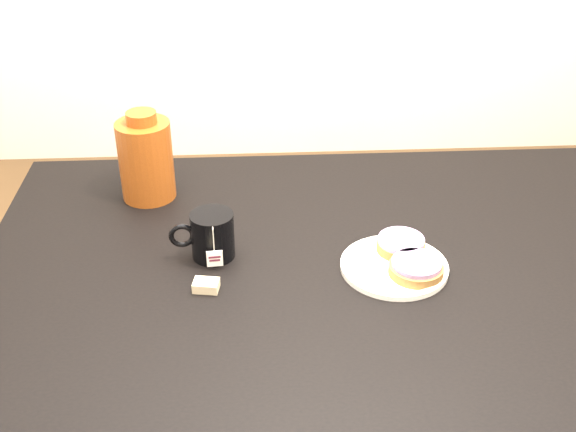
{
  "coord_description": "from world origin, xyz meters",
  "views": [
    {
      "loc": [
        -0.18,
        -1.12,
        1.53
      ],
      "look_at": [
        -0.11,
        0.06,
        0.81
      ],
      "focal_mm": 45.0,
      "sensor_mm": 36.0,
      "label": 1
    }
  ],
  "objects": [
    {
      "name": "bagel_back",
      "position": [
        0.1,
        0.01,
        0.77
      ],
      "size": [
        0.11,
        0.11,
        0.03
      ],
      "color": "brown",
      "rests_on": "plate"
    },
    {
      "name": "teabag_pouch",
      "position": [
        -0.27,
        -0.08,
        0.76
      ],
      "size": [
        0.05,
        0.04,
        0.02
      ],
      "primitive_type": "cube",
      "rotation": [
        0.0,
        0.0,
        -0.17
      ],
      "color": "#C6B793",
      "rests_on": "table"
    },
    {
      "name": "mug",
      "position": [
        -0.26,
        0.03,
        0.8
      ],
      "size": [
        0.13,
        0.09,
        0.09
      ],
      "rotation": [
        0.0,
        0.0,
        0.09
      ],
      "color": "black",
      "rests_on": "table"
    },
    {
      "name": "bagel_front",
      "position": [
        0.11,
        -0.07,
        0.77
      ],
      "size": [
        0.14,
        0.14,
        0.03
      ],
      "color": "brown",
      "rests_on": "plate"
    },
    {
      "name": "plate",
      "position": [
        0.08,
        -0.04,
        0.76
      ],
      "size": [
        0.2,
        0.2,
        0.01
      ],
      "color": "white",
      "rests_on": "table"
    },
    {
      "name": "table",
      "position": [
        0.0,
        0.0,
        0.67
      ],
      "size": [
        1.4,
        0.9,
        0.75
      ],
      "color": "black",
      "rests_on": "ground_plane"
    },
    {
      "name": "bagel_package",
      "position": [
        -0.4,
        0.27,
        0.84
      ],
      "size": [
        0.15,
        0.15,
        0.2
      ],
      "rotation": [
        0.0,
        0.0,
        0.4
      ],
      "color": "#5E260C",
      "rests_on": "table"
    }
  ]
}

